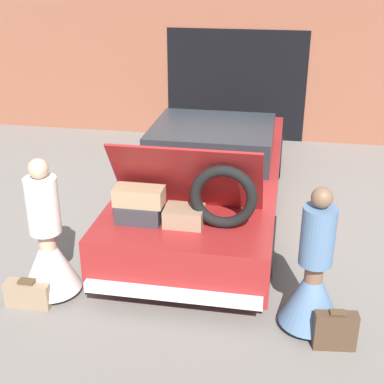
{
  "coord_description": "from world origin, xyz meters",
  "views": [
    {
      "loc": [
        1.03,
        -7.13,
        3.52
      ],
      "look_at": [
        0.0,
        -1.4,
        0.93
      ],
      "focal_mm": 50.0,
      "sensor_mm": 36.0,
      "label": 1
    }
  ],
  "objects_px": {
    "person_right": "(313,281)",
    "suitcase_beside_left_person": "(29,294)",
    "car": "(209,176)",
    "suitcase_beside_right_person": "(335,331)",
    "person_left": "(48,249)"
  },
  "relations": [
    {
      "from": "suitcase_beside_left_person",
      "to": "suitcase_beside_right_person",
      "type": "height_order",
      "value": "suitcase_beside_right_person"
    },
    {
      "from": "car",
      "to": "person_right",
      "type": "distance_m",
      "value": 2.87
    },
    {
      "from": "car",
      "to": "suitcase_beside_left_person",
      "type": "xyz_separation_m",
      "value": [
        -1.58,
        -2.67,
        -0.43
      ]
    },
    {
      "from": "car",
      "to": "suitcase_beside_left_person",
      "type": "bearing_deg",
      "value": -120.65
    },
    {
      "from": "car",
      "to": "person_left",
      "type": "bearing_deg",
      "value": -120.61
    },
    {
      "from": "car",
      "to": "person_left",
      "type": "relative_size",
      "value": 3.2
    },
    {
      "from": "person_right",
      "to": "suitcase_beside_right_person",
      "type": "distance_m",
      "value": 0.51
    },
    {
      "from": "person_left",
      "to": "person_right",
      "type": "bearing_deg",
      "value": 89.57
    },
    {
      "from": "person_left",
      "to": "suitcase_beside_left_person",
      "type": "distance_m",
      "value": 0.53
    },
    {
      "from": "person_right",
      "to": "suitcase_beside_left_person",
      "type": "xyz_separation_m",
      "value": [
        -3.0,
        -0.17,
        -0.41
      ]
    },
    {
      "from": "car",
      "to": "person_right",
      "type": "height_order",
      "value": "car"
    },
    {
      "from": "car",
      "to": "suitcase_beside_right_person",
      "type": "xyz_separation_m",
      "value": [
        1.66,
        -2.79,
        -0.37
      ]
    },
    {
      "from": "person_left",
      "to": "suitcase_beside_right_person",
      "type": "relative_size",
      "value": 3.77
    },
    {
      "from": "car",
      "to": "suitcase_beside_left_person",
      "type": "relative_size",
      "value": 10.3
    },
    {
      "from": "car",
      "to": "suitcase_beside_right_person",
      "type": "distance_m",
      "value": 3.26
    }
  ]
}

